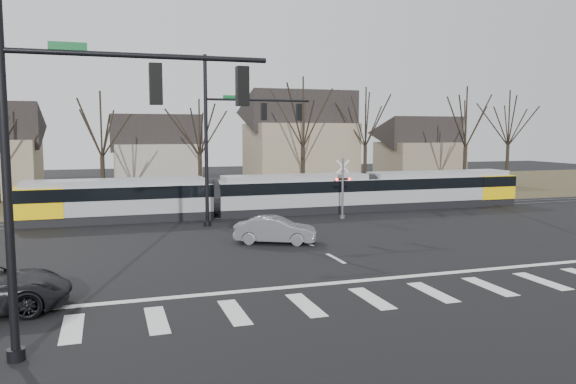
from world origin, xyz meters
name	(u,v)px	position (x,y,z in m)	size (l,w,h in m)	color
ground	(354,269)	(0.00, 0.00, 0.00)	(140.00, 140.00, 0.00)	black
grass_verge	(214,191)	(0.00, 32.00, 0.01)	(140.00, 28.00, 0.01)	#38331E
crosswalk	(403,295)	(0.00, -4.00, 0.01)	(27.00, 2.60, 0.01)	silver
stop_line	(374,279)	(0.00, -1.80, 0.01)	(28.00, 0.35, 0.01)	silver
lane_dashes	(257,215)	(0.00, 16.00, 0.01)	(0.18, 30.00, 0.01)	silver
rail_pair	(257,215)	(0.00, 15.80, 0.03)	(90.00, 1.52, 0.06)	#59595E
tram	(293,192)	(2.65, 16.00, 1.47)	(35.54, 2.64, 2.69)	gray
sedan	(275,230)	(-1.58, 6.22, 0.68)	(4.37, 3.05, 1.37)	slate
signal_pole_near_left	(75,131)	(-10.41, -6.00, 5.70)	(9.28, 0.44, 10.20)	black
signal_pole_far	(232,131)	(-2.41, 12.50, 5.70)	(9.28, 0.44, 10.20)	black
rail_crossing_signal	(343,190)	(5.00, 12.79, 1.89)	(1.08, 0.36, 4.00)	#59595B
tree_row	(249,140)	(2.00, 26.00, 5.00)	(59.20, 7.20, 10.00)	black
house_b	(156,149)	(-5.00, 36.00, 3.97)	(8.64, 7.56, 7.65)	gray
house_c	(300,136)	(9.00, 33.00, 5.23)	(10.80, 8.64, 10.10)	gray
house_d	(419,147)	(24.00, 35.00, 3.97)	(8.64, 7.56, 7.65)	#6E6351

